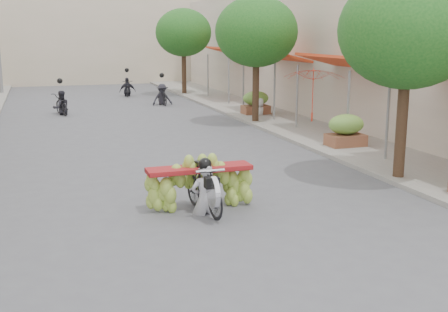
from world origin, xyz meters
The scene contains 15 objects.
ground centered at (0.00, 0.00, 0.00)m, with size 120.00×120.00×0.00m, color #515156.
sidewalk_right centered at (7.00, 15.00, 0.06)m, with size 4.00×60.00×0.12m, color gray.
shophouse_row_right centered at (11.99, 14.00, 3.00)m, with size 9.77×40.00×6.00m.
far_building centered at (0.00, 38.00, 3.50)m, with size 20.00×6.00×7.00m, color beige.
street_tree_near centered at (5.40, 4.00, 3.78)m, with size 3.40×3.40×5.25m.
street_tree_mid centered at (5.40, 14.00, 3.78)m, with size 3.40×3.40×5.25m.
street_tree_far centered at (5.40, 26.00, 3.78)m, with size 3.40×3.40×5.25m.
produce_crate_mid centered at (6.20, 8.00, 0.71)m, with size 1.20×0.88×1.16m.
produce_crate_far centered at (6.20, 16.00, 0.71)m, with size 1.20×0.88×1.16m.
banana_motorbike centered at (-0.09, 3.17, 0.68)m, with size 2.27×1.92×2.00m.
market_umbrella centered at (6.01, 10.00, 2.57)m, with size 2.33×2.33×1.94m.
pedestrian centered at (6.24, 15.64, 0.90)m, with size 0.88×0.84×1.55m.
bg_motorbike_a centered at (-2.25, 19.37, 0.73)m, with size 0.98×1.80×1.95m.
bg_motorbike_b centered at (3.02, 21.47, 0.84)m, with size 1.08×1.77×1.95m.
bg_motorbike_c centered at (1.94, 26.39, 0.80)m, with size 1.05×1.66×1.95m.
Camera 1 is at (-3.28, -7.86, 3.70)m, focal length 45.00 mm.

